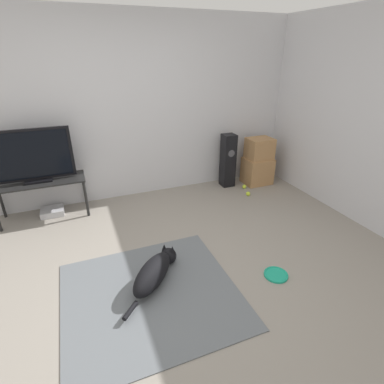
{
  "coord_description": "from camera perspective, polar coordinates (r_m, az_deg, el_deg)",
  "views": [
    {
      "loc": [
        -0.7,
        -2.22,
        2.04
      ],
      "look_at": [
        0.56,
        0.91,
        0.45
      ],
      "focal_mm": 28.0,
      "sensor_mm": 36.0,
      "label": 1
    }
  ],
  "objects": [
    {
      "name": "ground_plane",
      "position": [
        3.09,
        -3.41,
        -16.05
      ],
      "size": [
        12.0,
        12.0,
        0.0
      ],
      "primitive_type": "plane",
      "color": "gray"
    },
    {
      "name": "wall_back",
      "position": [
        4.44,
        -12.93,
        14.75
      ],
      "size": [
        8.0,
        0.06,
        2.55
      ],
      "color": "silver",
      "rests_on": "ground_plane"
    },
    {
      "name": "area_rug",
      "position": [
        2.94,
        -7.81,
        -18.77
      ],
      "size": [
        1.56,
        1.48,
        0.01
      ],
      "color": "slate",
      "rests_on": "ground_plane"
    },
    {
      "name": "dog",
      "position": [
        2.97,
        -7.13,
        -14.78
      ],
      "size": [
        0.68,
        0.72,
        0.26
      ],
      "color": "black",
      "rests_on": "area_rug"
    },
    {
      "name": "frisbee",
      "position": [
        3.22,
        15.7,
        -14.9
      ],
      "size": [
        0.24,
        0.24,
        0.03
      ],
      "color": "#199E7A",
      "rests_on": "ground_plane"
    },
    {
      "name": "cardboard_box_lower",
      "position": [
        5.16,
        12.32,
        3.96
      ],
      "size": [
        0.45,
        0.36,
        0.43
      ],
      "color": "#A87A4C",
      "rests_on": "ground_plane"
    },
    {
      "name": "cardboard_box_upper",
      "position": [
        5.05,
        12.75,
        8.08
      ],
      "size": [
        0.4,
        0.33,
        0.34
      ],
      "color": "#A87A4C",
      "rests_on": "cardboard_box_lower"
    },
    {
      "name": "floor_speaker",
      "position": [
        4.91,
        6.86,
        5.96
      ],
      "size": [
        0.2,
        0.21,
        0.86
      ],
      "color": "black",
      "rests_on": "ground_plane"
    },
    {
      "name": "tv_stand",
      "position": [
        4.36,
        -26.91,
        1.1
      ],
      "size": [
        1.11,
        0.44,
        0.52
      ],
      "color": "black",
      "rests_on": "ground_plane"
    },
    {
      "name": "tv",
      "position": [
        4.23,
        -27.95,
        6.04
      ],
      "size": [
        0.93,
        0.2,
        0.68
      ],
      "color": "black",
      "rests_on": "tv_stand"
    },
    {
      "name": "tennis_ball_by_boxes",
      "position": [
        4.72,
        10.63,
        -0.32
      ],
      "size": [
        0.07,
        0.07,
        0.07
      ],
      "color": "#C6E033",
      "rests_on": "ground_plane"
    },
    {
      "name": "tennis_ball_near_speaker",
      "position": [
        4.96,
        9.94,
        1.03
      ],
      "size": [
        0.07,
        0.07,
        0.07
      ],
      "color": "#C6E033",
      "rests_on": "ground_plane"
    },
    {
      "name": "game_console",
      "position": [
        4.55,
        -25.04,
        -3.36
      ],
      "size": [
        0.3,
        0.26,
        0.08
      ],
      "color": "#B7B7BC",
      "rests_on": "ground_plane"
    }
  ]
}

